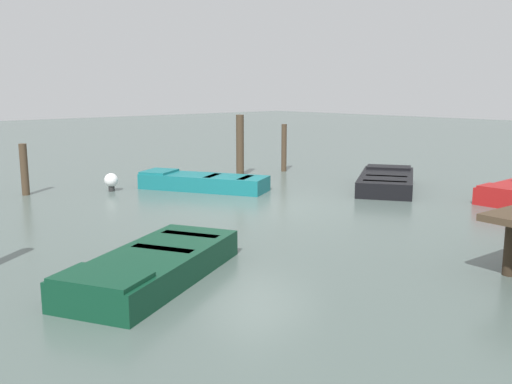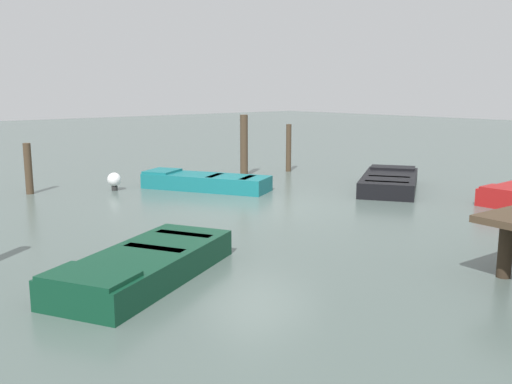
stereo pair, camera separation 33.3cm
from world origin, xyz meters
TOP-DOWN VIEW (x-y plane):
  - ground_plane at (0.00, 0.00)m, footprint 80.00×80.00m
  - rowboat_black at (-4.19, 0.63)m, footprint 3.44×2.87m
  - rowboat_dark_green at (4.44, 2.72)m, footprint 3.36×2.52m
  - rowboat_teal at (-0.45, -2.63)m, footprint 2.53×3.52m
  - mooring_piling_near_left at (-2.74, -3.74)m, footprint 0.24×0.24m
  - mooring_piling_center at (3.36, -5.05)m, footprint 0.19×0.19m
  - mooring_piling_mid_left at (-4.48, -3.57)m, footprint 0.17×0.17m
  - marker_buoy at (1.47, -4.08)m, footprint 0.36×0.36m

SIDE VIEW (x-z plane):
  - ground_plane at x=0.00m, z-range 0.00..0.00m
  - rowboat_teal at x=-0.45m, z-range -0.01..0.45m
  - rowboat_black at x=-4.19m, z-range -0.01..0.45m
  - rowboat_dark_green at x=4.44m, z-range -0.01..0.45m
  - marker_buoy at x=1.47m, z-range 0.05..0.53m
  - mooring_piling_center at x=3.36m, z-range 0.00..1.31m
  - mooring_piling_mid_left at x=-4.48m, z-range 0.00..1.54m
  - mooring_piling_near_left at x=-2.74m, z-range 0.00..1.89m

